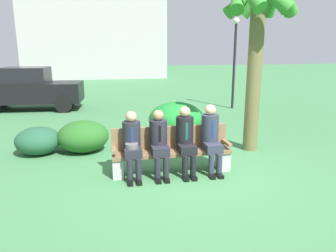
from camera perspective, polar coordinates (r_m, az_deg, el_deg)
name	(u,v)px	position (r m, az deg, el deg)	size (l,w,h in m)	color
ground_plane	(191,176)	(6.19, 4.25, -8.97)	(80.00, 80.00, 0.00)	#3E7847
park_bench	(171,150)	(6.26, 0.60, -4.41)	(2.32, 0.44, 0.90)	brown
seated_man_leftmost	(132,141)	(5.94, -6.49, -2.79)	(0.34, 0.72, 1.26)	#23232D
seated_man_centerleft	(159,140)	(6.01, -1.62, -2.48)	(0.34, 0.72, 1.27)	#23232D
seated_man_centerright	(186,137)	(6.11, 3.21, -1.98)	(0.34, 0.72, 1.31)	black
seated_man_rightmost	(211,135)	(6.25, 7.78, -1.62)	(0.34, 0.72, 1.33)	#2D3342
palm_tree_tall	(258,17)	(7.65, 15.89, 18.40)	(1.74, 1.75, 4.31)	brown
shrub_near_bench	(176,119)	(8.78, 1.48, 1.22)	(1.53, 1.40, 0.96)	#1E7D2F
shrub_mid_lawn	(83,136)	(7.74, -15.04, -1.80)	(1.19, 1.09, 0.74)	#265E21
shrub_far_lawn	(38,141)	(7.90, -22.37, -2.46)	(1.02, 0.94, 0.64)	#235337
parked_car_near	(30,89)	(13.71, -23.63, 6.16)	(4.00, 1.93, 1.68)	black
street_lamp	(235,54)	(13.09, 11.94, 12.59)	(0.24, 0.24, 3.55)	black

